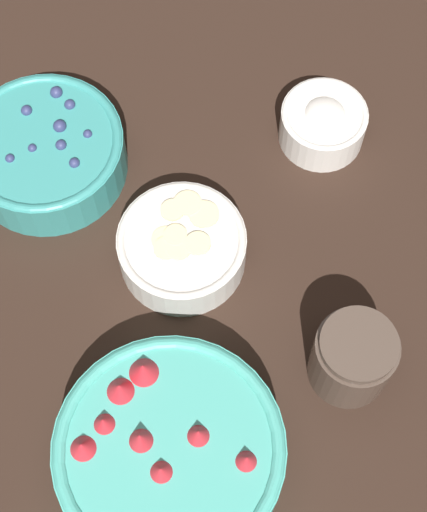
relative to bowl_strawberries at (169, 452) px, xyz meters
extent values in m
plane|color=black|center=(0.07, -0.22, -0.04)|extent=(4.00, 4.00, 0.00)
cylinder|color=#47AD9E|center=(0.00, 0.00, -0.01)|extent=(0.23, 0.23, 0.06)
torus|color=#47AD9E|center=(0.00, 0.00, 0.02)|extent=(0.23, 0.23, 0.02)
cylinder|color=red|center=(0.00, 0.00, 0.01)|extent=(0.18, 0.18, 0.02)
cone|color=red|center=(0.03, 0.00, 0.03)|extent=(0.03, 0.03, 0.03)
cone|color=red|center=(0.03, -0.07, 0.03)|extent=(0.05, 0.05, 0.03)
cone|color=red|center=(0.00, 0.02, 0.03)|extent=(0.04, 0.04, 0.02)
cone|color=red|center=(-0.08, 0.01, 0.03)|extent=(0.04, 0.04, 0.02)
cone|color=red|center=(0.05, -0.05, 0.03)|extent=(0.04, 0.04, 0.03)
cone|color=red|center=(0.06, -0.02, 0.03)|extent=(0.03, 0.03, 0.02)
cone|color=red|center=(-0.03, -0.01, 0.03)|extent=(0.04, 0.04, 0.02)
cone|color=red|center=(0.08, 0.01, 0.03)|extent=(0.04, 0.04, 0.02)
cylinder|color=teal|center=(0.17, -0.34, -0.01)|extent=(0.19, 0.19, 0.06)
torus|color=teal|center=(0.17, -0.34, 0.01)|extent=(0.19, 0.19, 0.01)
cylinder|color=navy|center=(0.17, -0.34, 0.01)|extent=(0.15, 0.15, 0.02)
sphere|color=navy|center=(0.16, -0.41, 0.02)|extent=(0.01, 0.01, 0.01)
sphere|color=navy|center=(0.15, -0.36, 0.02)|extent=(0.02, 0.02, 0.02)
sphere|color=navy|center=(0.13, -0.31, 0.02)|extent=(0.01, 0.01, 0.01)
sphere|color=navy|center=(0.18, -0.33, 0.02)|extent=(0.01, 0.01, 0.01)
sphere|color=navy|center=(0.15, -0.34, 0.02)|extent=(0.01, 0.01, 0.01)
sphere|color=navy|center=(0.20, -0.32, 0.02)|extent=(0.01, 0.01, 0.01)
sphere|color=navy|center=(0.14, -0.39, 0.02)|extent=(0.01, 0.01, 0.01)
sphere|color=navy|center=(0.12, -0.35, 0.02)|extent=(0.01, 0.01, 0.01)
sphere|color=navy|center=(0.19, -0.38, 0.02)|extent=(0.01, 0.01, 0.01)
cylinder|color=silver|center=(0.00, -0.23, -0.02)|extent=(0.14, 0.14, 0.05)
torus|color=silver|center=(0.00, -0.23, 0.01)|extent=(0.14, 0.14, 0.01)
cylinder|color=beige|center=(0.00, -0.23, 0.00)|extent=(0.11, 0.11, 0.02)
cylinder|color=beige|center=(-0.02, -0.26, 0.01)|extent=(0.03, 0.03, 0.01)
cylinder|color=beige|center=(0.00, -0.21, 0.01)|extent=(0.03, 0.03, 0.01)
cylinder|color=beige|center=(-0.02, -0.22, 0.01)|extent=(0.03, 0.03, 0.01)
cylinder|color=beige|center=(0.01, -0.23, 0.01)|extent=(0.03, 0.03, 0.01)
cylinder|color=beige|center=(0.02, -0.22, 0.01)|extent=(0.03, 0.03, 0.01)
cylinder|color=beige|center=(0.02, -0.23, 0.01)|extent=(0.03, 0.03, 0.00)
cylinder|color=beige|center=(0.01, -0.26, 0.01)|extent=(0.03, 0.03, 0.01)
cylinder|color=beige|center=(0.00, -0.27, 0.01)|extent=(0.03, 0.03, 0.01)
cylinder|color=white|center=(-0.15, -0.40, -0.02)|extent=(0.10, 0.10, 0.05)
torus|color=white|center=(-0.15, -0.40, 0.01)|extent=(0.10, 0.10, 0.01)
cylinder|color=white|center=(-0.15, -0.40, 0.00)|extent=(0.08, 0.08, 0.01)
ellipsoid|color=white|center=(-0.15, -0.40, 0.01)|extent=(0.05, 0.05, 0.02)
cylinder|color=#4C3D33|center=(-0.18, -0.11, 0.00)|extent=(0.09, 0.09, 0.08)
cylinder|color=#512D1E|center=(-0.18, -0.11, -0.01)|extent=(0.07, 0.07, 0.06)
cylinder|color=#4C3D33|center=(-0.18, -0.11, 0.05)|extent=(0.08, 0.08, 0.01)
camera|label=1|loc=(-0.05, 0.17, 0.85)|focal=60.00mm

